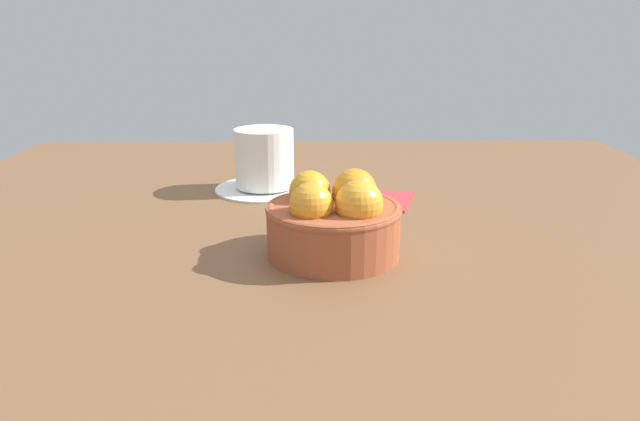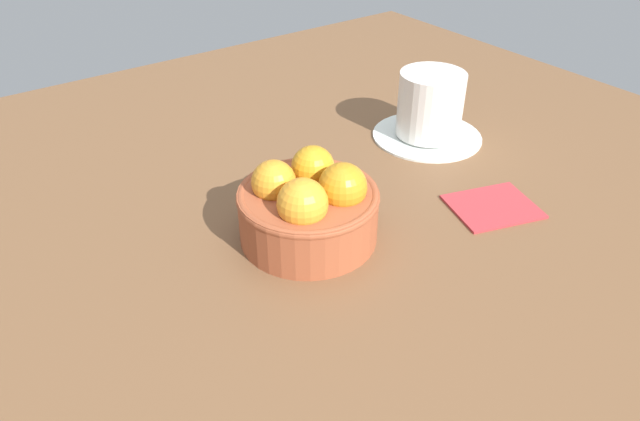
# 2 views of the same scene
# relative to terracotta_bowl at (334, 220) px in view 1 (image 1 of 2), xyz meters

# --- Properties ---
(ground_plane) EXTENTS (1.26, 1.15, 0.04)m
(ground_plane) POSITION_rel_terracotta_bowl_xyz_m (0.00, 0.00, -0.06)
(ground_plane) COLOR brown
(terracotta_bowl) EXTENTS (0.14, 0.14, 0.09)m
(terracotta_bowl) POSITION_rel_terracotta_bowl_xyz_m (0.00, 0.00, 0.00)
(terracotta_bowl) COLOR #9E4C2D
(terracotta_bowl) RESTS_ON ground_plane
(coffee_cup) EXTENTS (0.15, 0.15, 0.09)m
(coffee_cup) POSITION_rel_terracotta_bowl_xyz_m (0.26, 0.09, 0.00)
(coffee_cup) COLOR white
(coffee_cup) RESTS_ON ground_plane
(folded_napkin) EXTENTS (0.11, 0.10, 0.01)m
(folded_napkin) POSITION_rel_terracotta_bowl_xyz_m (0.20, -0.08, -0.04)
(folded_napkin) COLOR #B23338
(folded_napkin) RESTS_ON ground_plane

